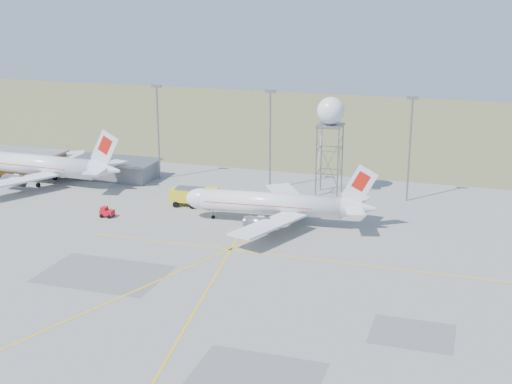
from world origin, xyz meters
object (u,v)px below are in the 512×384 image
(airliner_main, at_px, (274,204))
(baggage_tug, at_px, (107,213))
(fire_truck, at_px, (196,197))
(airliner_far, at_px, (39,165))
(radar_tower, at_px, (330,140))

(airliner_main, distance_m, baggage_tug, 30.67)
(fire_truck, relative_size, baggage_tug, 3.89)
(airliner_far, distance_m, radar_tower, 61.52)
(airliner_main, distance_m, fire_truck, 17.81)
(airliner_main, bearing_deg, baggage_tug, 6.10)
(baggage_tug, bearing_deg, airliner_main, 10.29)
(airliner_far, relative_size, baggage_tug, 15.38)
(airliner_main, relative_size, fire_truck, 3.62)
(fire_truck, bearing_deg, airliner_far, 168.47)
(radar_tower, xyz_separation_m, baggage_tug, (-35.22, -26.90, -10.34))
(airliner_far, relative_size, fire_truck, 3.96)
(airliner_main, bearing_deg, radar_tower, -108.89)
(airliner_main, xyz_separation_m, radar_tower, (5.25, 21.07, 7.48))
(radar_tower, bearing_deg, fire_truck, -144.31)
(radar_tower, bearing_deg, baggage_tug, -142.63)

